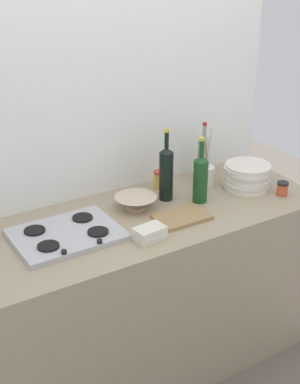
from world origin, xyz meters
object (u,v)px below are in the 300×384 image
(wine_bottle_mid_left, at_px, (203,157))
(cutting_board, at_px, (182,217))
(butter_dish, at_px, (150,233))
(wine_bottle_leftmost, at_px, (200,178))
(stovetop_hob, at_px, (67,234))
(wine_bottle_mid_right, at_px, (166,173))
(mixing_bowl, at_px, (136,202))
(plate_stack, at_px, (247,176))
(condiment_jar_front, at_px, (159,179))
(condiment_jar_rear, at_px, (282,189))
(utensil_crock, at_px, (206,175))

(wine_bottle_mid_left, xyz_separation_m, cutting_board, (-0.39, -0.35, -0.12))
(butter_dish, bearing_deg, wine_bottle_mid_left, 34.93)
(wine_bottle_leftmost, bearing_deg, stovetop_hob, 178.68)
(wine_bottle_mid_right, relative_size, mixing_bowl, 1.79)
(plate_stack, height_order, wine_bottle_leftmost, wine_bottle_leftmost)
(mixing_bowl, distance_m, butter_dish, 0.31)
(plate_stack, xyz_separation_m, condiment_jar_front, (-0.40, 0.25, -0.02))
(mixing_bowl, distance_m, condiment_jar_rear, 0.78)
(utensil_crock, distance_m, cutting_board, 0.42)
(stovetop_hob, distance_m, mixing_bowl, 0.42)
(mixing_bowl, height_order, utensil_crock, utensil_crock)
(cutting_board, bearing_deg, stovetop_hob, 166.47)
(cutting_board, bearing_deg, wine_bottle_mid_left, 42.17)
(stovetop_hob, relative_size, condiment_jar_front, 4.97)
(wine_bottle_mid_left, distance_m, butter_dish, 0.76)
(utensil_crock, bearing_deg, butter_dish, -149.23)
(mixing_bowl, xyz_separation_m, butter_dish, (-0.10, -0.30, -0.01))
(stovetop_hob, relative_size, plate_stack, 1.88)
(butter_dish, bearing_deg, utensil_crock, 30.77)
(plate_stack, relative_size, utensil_crock, 0.79)
(stovetop_hob, xyz_separation_m, cutting_board, (0.54, -0.13, -0.00))
(plate_stack, distance_m, wine_bottle_mid_right, 0.47)
(stovetop_hob, xyz_separation_m, plate_stack, (1.05, -0.01, 0.05))
(wine_bottle_mid_left, bearing_deg, utensil_crock, -118.92)
(stovetop_hob, distance_m, condiment_jar_rear, 1.16)
(wine_bottle_leftmost, bearing_deg, cutting_board, -149.17)
(wine_bottle_mid_right, distance_m, condiment_jar_rear, 0.62)
(plate_stack, bearing_deg, mixing_bowl, 171.17)
(plate_stack, distance_m, cutting_board, 0.52)
(condiment_jar_front, bearing_deg, plate_stack, -32.16)
(wine_bottle_leftmost, distance_m, condiment_jar_rear, 0.46)
(stovetop_hob, height_order, butter_dish, butter_dish)
(wine_bottle_leftmost, distance_m, mixing_bowl, 0.35)
(plate_stack, distance_m, wine_bottle_mid_left, 0.27)
(mixing_bowl, bearing_deg, wine_bottle_mid_right, 3.93)
(stovetop_hob, relative_size, utensil_crock, 1.48)
(wine_bottle_leftmost, xyz_separation_m, condiment_jar_front, (-0.08, 0.25, -0.08))
(wine_bottle_leftmost, relative_size, condiment_jar_rear, 4.71)
(mixing_bowl, relative_size, condiment_jar_rear, 2.89)
(wine_bottle_mid_right, relative_size, condiment_jar_front, 3.97)
(utensil_crock, bearing_deg, wine_bottle_mid_right, -174.25)
(mixing_bowl, distance_m, condiment_jar_front, 0.28)
(butter_dish, xyz_separation_m, cutting_board, (0.23, 0.08, -0.02))
(wine_bottle_mid_left, height_order, condiment_jar_rear, wine_bottle_mid_left)
(mixing_bowl, relative_size, cutting_board, 0.83)
(stovetop_hob, relative_size, cutting_board, 1.86)
(wine_bottle_leftmost, bearing_deg, condiment_jar_rear, -22.29)
(plate_stack, bearing_deg, stovetop_hob, 179.24)
(wine_bottle_mid_left, relative_size, condiment_jar_front, 3.40)
(stovetop_hob, xyz_separation_m, condiment_jar_front, (0.65, 0.24, 0.03))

